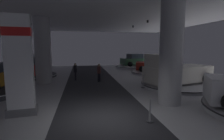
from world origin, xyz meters
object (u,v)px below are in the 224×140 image
(column_right, at_px, (171,53))
(display_platform_far_right, at_px, (154,72))
(column_left, at_px, (43,51))
(pickup_truck_mid_right, at_px, (175,72))
(display_car_deep_right, at_px, (135,60))
(visitor_walking_far, at_px, (99,72))
(display_platform_deep_left, at_px, (28,69))
(visitor_walking_near, at_px, (75,71))
(display_platform_far_left, at_px, (31,75))
(brand_sign_pylon, at_px, (19,65))
(display_car_far_left, at_px, (31,67))
(display_car_deep_left, at_px, (28,62))
(display_platform_deep_right, at_px, (135,67))
(display_car_far_right, at_px, (155,65))
(display_platform_mid_right, at_px, (178,85))

(column_right, relative_size, display_platform_far_right, 1.02)
(column_left, relative_size, pickup_truck_mid_right, 0.97)
(display_car_deep_right, relative_size, visitor_walking_far, 2.82)
(display_platform_deep_left, distance_m, visitor_walking_near, 10.14)
(column_right, bearing_deg, display_platform_far_left, 132.72)
(display_platform_far_left, xyz_separation_m, visitor_walking_near, (4.59, -2.82, 0.77))
(display_car_deep_right, height_order, pickup_truck_mid_right, pickup_truck_mid_right)
(brand_sign_pylon, height_order, display_car_far_left, brand_sign_pylon)
(column_left, height_order, display_car_deep_left, column_left)
(pickup_truck_mid_right, bearing_deg, display_platform_deep_right, 86.76)
(brand_sign_pylon, relative_size, visitor_walking_near, 2.79)
(column_right, relative_size, display_platform_deep_left, 1.09)
(display_platform_far_left, relative_size, pickup_truck_mid_right, 0.91)
(display_car_far_right, distance_m, visitor_walking_far, 7.85)
(display_platform_far_left, distance_m, display_car_deep_left, 5.48)
(display_car_far_left, xyz_separation_m, pickup_truck_mid_right, (12.24, -6.85, 0.16))
(display_platform_far_right, bearing_deg, column_left, -163.16)
(display_platform_far_right, relative_size, display_car_far_right, 1.18)
(column_right, bearing_deg, visitor_walking_near, 123.73)
(visitor_walking_near, bearing_deg, display_platform_far_left, 148.43)
(display_platform_far_left, xyz_separation_m, visitor_walking_far, (6.66, -3.88, 0.77))
(display_platform_deep_right, relative_size, visitor_walking_far, 3.75)
(visitor_walking_far, bearing_deg, display_platform_deep_left, 132.53)
(display_platform_deep_right, bearing_deg, display_platform_deep_left, -179.27)
(brand_sign_pylon, xyz_separation_m, display_car_far_left, (-2.44, 10.92, -1.28))
(display_car_far_left, distance_m, visitor_walking_far, 7.72)
(column_left, height_order, brand_sign_pylon, column_left)
(column_left, relative_size, display_car_far_left, 1.29)
(column_right, distance_m, display_platform_far_right, 11.46)
(display_platform_deep_right, distance_m, visitor_walking_near, 11.69)
(display_car_deep_right, relative_size, display_platform_mid_right, 0.79)
(column_left, distance_m, visitor_walking_near, 3.27)
(display_car_far_right, bearing_deg, display_platform_far_right, 159.89)
(column_left, distance_m, column_right, 10.49)
(column_left, height_order, pickup_truck_mid_right, column_left)
(display_car_far_left, distance_m, pickup_truck_mid_right, 14.03)
(column_left, bearing_deg, column_right, -42.11)
(column_right, height_order, display_platform_deep_left, column_right)
(display_platform_deep_right, bearing_deg, display_car_far_right, -83.70)
(display_platform_deep_right, bearing_deg, pickup_truck_mid_right, -93.24)
(display_car_deep_right, bearing_deg, display_car_far_right, -83.38)
(brand_sign_pylon, xyz_separation_m, display_platform_deep_right, (10.49, 16.23, -2.08))
(visitor_walking_near, bearing_deg, pickup_truck_mid_right, -27.59)
(display_car_deep_left, xyz_separation_m, visitor_walking_far, (8.25, -9.02, -0.24))
(column_right, relative_size, display_car_far_right, 1.21)
(display_car_deep_left, height_order, visitor_walking_far, display_car_deep_left)
(display_car_far_right, distance_m, pickup_truck_mid_right, 6.86)
(column_right, relative_size, display_car_far_left, 1.29)
(display_car_far_right, relative_size, visitor_walking_near, 2.87)
(display_car_deep_right, xyz_separation_m, visitor_walking_near, (-8.31, -8.16, -0.24))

